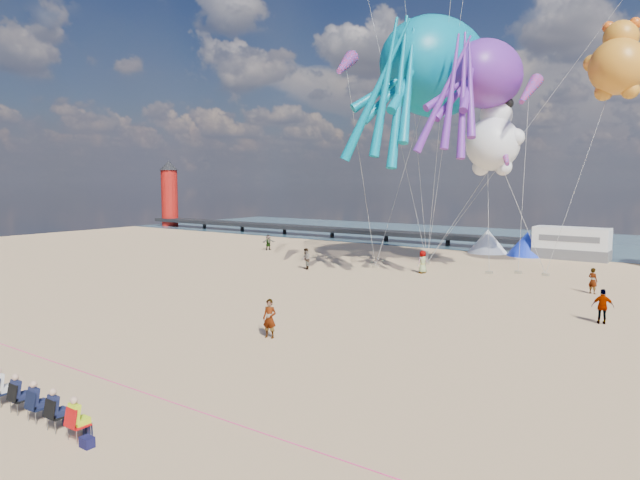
{
  "coord_description": "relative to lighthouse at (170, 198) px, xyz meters",
  "views": [
    {
      "loc": [
        17.76,
        -17.03,
        7.4
      ],
      "look_at": [
        1.26,
        6.0,
        4.42
      ],
      "focal_mm": 32.0,
      "sensor_mm": 36.0,
      "label": 1
    }
  ],
  "objects": [
    {
      "name": "ground",
      "position": [
        56.0,
        -44.0,
        -4.5
      ],
      "size": [
        120.0,
        120.0,
        0.0
      ],
      "primitive_type": "plane",
      "color": "tan",
      "rests_on": "ground"
    },
    {
      "name": "water",
      "position": [
        56.0,
        11.0,
        -4.48
      ],
      "size": [
        120.0,
        120.0,
        0.0
      ],
      "primitive_type": "plane",
      "color": "#375969",
      "rests_on": "ground"
    },
    {
      "name": "pier",
      "position": [
        28.0,
        0.0,
        -3.5
      ],
      "size": [
        60.0,
        3.0,
        0.5
      ],
      "primitive_type": "cube",
      "color": "black",
      "rests_on": "ground"
    },
    {
      "name": "lighthouse",
      "position": [
        0.0,
        0.0,
        0.0
      ],
      "size": [
        2.6,
        2.6,
        9.0
      ],
      "primitive_type": "cylinder",
      "color": "#A5140F",
      "rests_on": "ground"
    },
    {
      "name": "motorhome_0",
      "position": [
        62.0,
        -4.0,
        -3.0
      ],
      "size": [
        6.6,
        2.5,
        3.0
      ],
      "primitive_type": "cube",
      "color": "silver",
      "rests_on": "ground"
    },
    {
      "name": "tent_white",
      "position": [
        54.0,
        -4.0,
        -3.3
      ],
      "size": [
        4.0,
        4.0,
        2.4
      ],
      "primitive_type": "cone",
      "color": "white",
      "rests_on": "ground"
    },
    {
      "name": "tent_blue",
      "position": [
        58.0,
        -4.0,
        -3.3
      ],
      "size": [
        4.0,
        4.0,
        2.4
      ],
      "primitive_type": "cone",
      "color": "#1933CC",
      "rests_on": "ground"
    },
    {
      "name": "spectator_row",
      "position": [
        56.85,
        -52.33,
        -3.85
      ],
      "size": [
        6.1,
        0.9,
        1.3
      ],
      "primitive_type": null,
      "color": "black",
      "rests_on": "ground"
    },
    {
      "name": "cooler_navy",
      "position": [
        59.67,
        -52.49,
        -4.35
      ],
      "size": [
        0.38,
        0.28,
        0.3
      ],
      "primitive_type": "cube",
      "color": "#121238",
      "rests_on": "ground"
    },
    {
      "name": "rope_line",
      "position": [
        56.0,
        -49.0,
        -4.48
      ],
      "size": [
        34.0,
        0.03,
        0.03
      ],
      "primitive_type": "cylinder",
      "rotation": [
        0.0,
        1.57,
        0.0
      ],
      "color": "#F2338C",
      "rests_on": "ground"
    },
    {
      "name": "standing_person",
      "position": [
        56.56,
        -41.1,
        -3.57
      ],
      "size": [
        0.76,
        0.58,
        1.85
      ],
      "primitive_type": "imported",
      "rotation": [
        0.0,
        0.0,
        0.23
      ],
      "color": "tan",
      "rests_on": "ground"
    },
    {
      "name": "beachgoer_0",
      "position": [
        54.24,
        -19.7,
        -3.59
      ],
      "size": [
        0.69,
        0.79,
        1.82
      ],
      "primitive_type": "imported",
      "rotation": [
        0.0,
        0.0,
        4.24
      ],
      "color": "#7F6659",
      "rests_on": "ground"
    },
    {
      "name": "beachgoer_1",
      "position": [
        45.46,
        -23.55,
        -3.61
      ],
      "size": [
        1.03,
        0.98,
        1.77
      ],
      "primitive_type": "imported",
      "rotation": [
        0.0,
        0.0,
        5.59
      ],
      "color": "#7F6659",
      "rests_on": "ground"
    },
    {
      "name": "beachgoer_3",
      "position": [
        68.83,
        -29.07,
        -3.59
      ],
      "size": [
        1.33,
        1.0,
        1.83
      ],
      "primitive_type": "imported",
      "rotation": [
        0.0,
        0.0,
        3.44
      ],
      "color": "#7F6659",
      "rests_on": "ground"
    },
    {
      "name": "beachgoer_4",
      "position": [
        34.29,
        -15.35,
        -3.68
      ],
      "size": [
        0.73,
        1.05,
        1.65
      ],
      "primitive_type": "imported",
      "rotation": [
        0.0,
        0.0,
        1.19
      ],
      "color": "#7F6659",
      "rests_on": "ground"
    },
    {
      "name": "beachgoer_5",
      "position": [
        66.88,
        -20.78,
        -3.64
      ],
      "size": [
        1.65,
        1.11,
        1.71
      ],
      "primitive_type": "imported",
      "rotation": [
        0.0,
        0.0,
        2.72
      ],
      "color": "#7F6659",
      "rests_on": "ground"
    },
    {
      "name": "sandbag_a",
      "position": [
        49.63,
        -19.22,
        -4.39
      ],
      "size": [
        0.5,
        0.35,
        0.22
      ],
      "primitive_type": "cube",
      "color": "gray",
      "rests_on": "ground"
    },
    {
      "name": "sandbag_b",
      "position": [
        58.68,
        -16.9,
        -4.39
      ],
      "size": [
        0.5,
        0.35,
        0.22
      ],
      "primitive_type": "cube",
      "color": "gray",
      "rests_on": "ground"
    },
    {
      "name": "sandbag_c",
      "position": [
        62.57,
        -15.31,
        -4.39
      ],
      "size": [
        0.5,
        0.35,
        0.22
      ],
      "primitive_type": "cube",
      "color": "gray",
      "rests_on": "ground"
    },
    {
      "name": "sandbag_d",
      "position": [
        60.52,
        -15.46,
        -4.39
      ],
      "size": [
        0.5,
        0.35,
        0.22
      ],
      "primitive_type": "cube",
      "color": "gray",
      "rests_on": "ground"
    },
    {
      "name": "sandbag_e",
      "position": [
        52.44,
        -15.0,
        -4.39
      ],
      "size": [
        0.5,
        0.35,
        0.22
      ],
      "primitive_type": "cube",
      "color": "gray",
      "rests_on": "ground"
    },
    {
      "name": "kite_octopus_teal",
      "position": [
        53.83,
        -17.21,
        11.95
      ],
      "size": [
        9.26,
        13.76,
        14.5
      ],
      "primitive_type": null,
      "rotation": [
        0.0,
        0.0,
        -0.33
      ],
      "color": "#027893"
    },
    {
      "name": "kite_octopus_purple",
      "position": [
        57.99,
        -16.92,
        11.04
      ],
      "size": [
        5.58,
        10.75,
        11.78
      ],
      "primitive_type": null,
      "rotation": [
        0.0,
        0.0,
        -0.12
      ],
      "color": "#69279B"
    },
    {
      "name": "kite_panda",
      "position": [
        58.44,
        -16.36,
        5.73
      ],
      "size": [
        6.31,
        6.12,
        7.16
      ],
      "primitive_type": null,
      "rotation": [
        0.0,
        0.0,
        -0.32
      ],
      "color": "silver"
    },
    {
      "name": "kite_teddy_orange",
      "position": [
        66.7,
        -14.21,
        11.05
      ],
      "size": [
        6.35,
        6.2,
        6.88
      ],
      "primitive_type": null,
      "rotation": [
        0.0,
        0.0,
        -0.43
      ],
      "color": "orange"
    },
    {
      "name": "windsock_left",
      "position": [
        50.24,
        -24.93,
        11.42
      ],
      "size": [
        3.54,
        6.11,
        6.2
      ],
      "primitive_type": null,
      "rotation": [
        0.0,
        0.0,
        0.42
      ],
      "color": "red"
    },
    {
      "name": "windsock_mid",
      "position": [
        61.25,
        -16.87,
        9.52
      ],
      "size": [
        1.31,
        5.32,
        5.27
      ],
      "primitive_type": null,
      "rotation": [
        0.0,
        0.0,
        0.06
      ],
      "color": "red"
    },
    {
      "name": "windsock_right",
      "position": [
        59.28,
        -16.25,
        5.37
      ],
      "size": [
        3.12,
        5.32,
        5.45
      ],
      "primitive_type": null,
      "rotation": [
        0.0,
        0.0,
        0.44
      ],
      "color": "red"
    }
  ]
}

